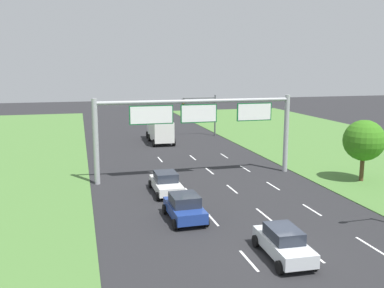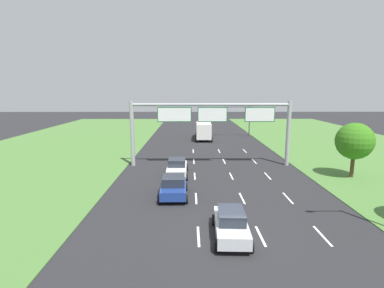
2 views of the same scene
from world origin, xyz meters
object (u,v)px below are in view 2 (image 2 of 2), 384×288
car_lead_silver (177,167)px  car_mid_lane (174,186)px  sign_gantry (212,120)px  traffic_light_mast (239,115)px  box_truck (204,130)px  car_near_red (231,224)px  roadside_tree_mid (355,141)px

car_lead_silver → car_mid_lane: bearing=-90.1°
car_lead_silver → sign_gantry: (3.57, 3.87, 4.18)m
car_lead_silver → traffic_light_mast: size_ratio=0.80×
box_truck → traffic_light_mast: 7.35m
car_mid_lane → car_near_red: bearing=-62.5°
car_mid_lane → box_truck: bearing=81.6°
roadside_tree_mid → car_mid_lane: bearing=-163.1°
car_mid_lane → box_truck: (3.57, 27.63, 0.76)m
traffic_light_mast → roadside_tree_mid: (6.55, -25.61, -0.39)m
box_truck → sign_gantry: size_ratio=0.44×
car_mid_lane → box_truck: size_ratio=0.53×
traffic_light_mast → roadside_tree_mid: size_ratio=1.08×
car_lead_silver → sign_gantry: size_ratio=0.26×
car_lead_silver → box_truck: bearing=80.7°
car_near_red → car_mid_lane: 7.38m
car_mid_lane → sign_gantry: 11.25m
car_near_red → car_lead_silver: size_ratio=0.95×
box_truck → car_lead_silver: bearing=-98.1°
car_mid_lane → sign_gantry: bearing=69.0°
car_near_red → traffic_light_mast: size_ratio=0.76×
sign_gantry → traffic_light_mast: 21.75m
box_truck → sign_gantry: 18.12m
sign_gantry → traffic_light_mast: (6.31, 20.78, -1.10)m
car_lead_silver → traffic_light_mast: bearing=68.2°
car_near_red → box_truck: 34.13m
car_mid_lane → car_lead_silver: bearing=88.8°
box_truck → sign_gantry: (0.00, -17.80, 3.38)m
box_truck → traffic_light_mast: traffic_light_mast is taller
traffic_light_mast → sign_gantry: bearing=-106.9°
car_near_red → car_lead_silver: bearing=108.0°
car_near_red → roadside_tree_mid: 17.49m
car_mid_lane → box_truck: 27.87m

